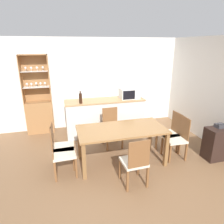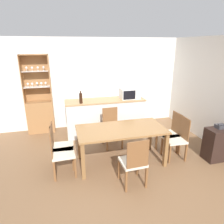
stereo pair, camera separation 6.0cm
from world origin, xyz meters
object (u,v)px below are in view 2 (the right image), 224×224
Objects in this scene: microwave at (130,93)px; wine_bottle at (81,98)px; dining_chair_side_left_near at (61,153)px; dining_chair_side_left_far at (60,146)px; dining_chair_head_far at (112,128)px; dining_chair_side_right_near at (177,138)px; telephone at (221,126)px; dining_chair_side_right_far at (170,133)px; side_cabinet at (219,144)px; display_cabinet at (40,110)px; dining_table at (121,133)px; dining_chair_head_near at (134,162)px.

wine_bottle reaches higher than microwave.
dining_chair_side_left_near and dining_chair_side_left_far have the same top height.
dining_chair_side_right_near is at bearing 140.41° from dining_chair_head_far.
telephone is (3.26, -0.23, 0.29)m from dining_chair_side_left_near.
dining_chair_side_right_near is at bearing -38.31° from wine_bottle.
side_cabinet is (0.86, -0.53, -0.11)m from dining_chair_side_right_far.
display_cabinet is 2.25m from dining_chair_side_left_near.
dining_table is at bearing 87.53° from dining_chair_side_left_far.
dining_chair_side_right_near and dining_chair_side_left_near have the same top height.
microwave is 2.46m from side_cabinet.
dining_chair_side_right_far and dining_chair_side_left_far have the same top height.
dining_chair_head_near reaches higher than telephone.
dining_chair_side_left_near is at bearing 3.85° from dining_chair_side_left_far.
display_cabinet is 2.30× the size of dining_chair_side_right_near.
dining_chair_head_near and dining_chair_side_left_near have the same top height.
dining_chair_side_right_near is 1.00× the size of dining_chair_side_right_far.
dining_chair_side_right_far is 1.80× the size of microwave.
dining_chair_head_far is 1.50m from dining_chair_side_left_near.
dining_chair_side_left_far is (-2.41, 0.27, 0.00)m from dining_chair_side_right_near.
dining_chair_side_right_far is (1.21, -0.63, 0.00)m from dining_chair_head_far.
dining_chair_side_right_far is at bearing -32.90° from wine_bottle.
dining_chair_side_right_near is 0.27m from dining_chair_side_right_far.
dining_chair_side_right_near is 2.45m from wine_bottle.
dining_chair_head_near and dining_chair_side_right_far have the same top height.
dining_chair_side_right_far is 1.59m from microwave.
telephone is at bearing 100.88° from side_cabinet.
display_cabinet is at bearing 147.52° from telephone.
telephone reaches higher than dining_table.
display_cabinet is 2.30× the size of dining_chair_head_far.
dining_chair_head_far is at bearing 150.79° from side_cabinet.
dining_chair_head_near is 1.00× the size of dining_chair_side_left_far.
dining_table is at bearing 169.09° from side_cabinet.
dining_chair_side_right_near and dining_chair_side_right_far have the same top height.
telephone is at bearing 148.34° from dining_chair_head_far.
display_cabinet is at bearing 130.09° from dining_table.
display_cabinet is 3.30m from dining_chair_head_near.
dining_chair_head_far is at bearing 59.85° from dining_chair_side_right_far.
dining_chair_head_far is 4.50× the size of telephone.
dining_table is 2.13m from side_cabinet.
dining_chair_head_near is (0.00, -0.76, -0.21)m from dining_table.
dining_chair_head_far and dining_chair_side_left_near have the same top height.
dining_chair_side_right_far reaches higher than dining_table.
dining_chair_side_right_near is 1.00× the size of dining_chair_head_near.
dining_chair_head_near is (1.73, -2.81, -0.17)m from display_cabinet.
dining_chair_head_far is 2.37m from side_cabinet.
microwave is (-0.52, 1.36, 0.64)m from dining_chair_side_right_far.
telephone is (0.85, -0.49, 0.29)m from dining_chair_side_right_far.
dining_chair_side_right_far is at bearing 149.99° from telephone.
microwave is 2.33m from telephone.
wine_bottle is (1.07, -0.71, 0.46)m from display_cabinet.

